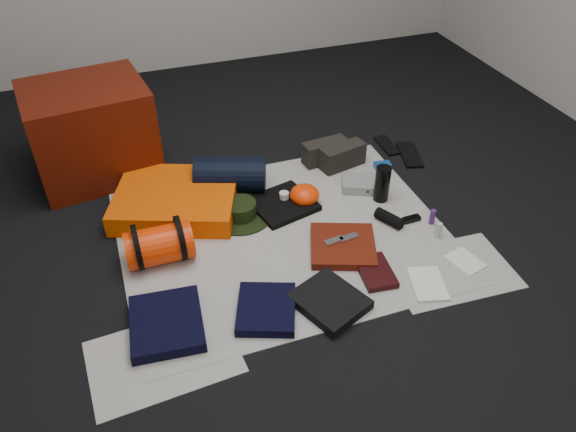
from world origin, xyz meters
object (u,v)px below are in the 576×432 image
object	(u,v)px
red_cabinet	(91,131)
compact_camera	(372,189)
stuff_sack	(159,245)
navy_duffel	(230,175)
water_bottle	(382,184)
paperback_book	(376,272)
sleeping_pad	(176,199)

from	to	relation	value
red_cabinet	compact_camera	bearing A→B (deg)	-34.57
stuff_sack	navy_duffel	world-z (taller)	navy_duffel
water_bottle	navy_duffel	bearing A→B (deg)	154.52
stuff_sack	paperback_book	xyz separation A→B (m)	(0.92, -0.43, -0.08)
navy_duffel	red_cabinet	bearing A→B (deg)	166.18
sleeping_pad	water_bottle	xyz separation A→B (m)	(1.06, -0.29, 0.05)
compact_camera	paperback_book	bearing A→B (deg)	-118.63
navy_duffel	water_bottle	size ratio (longest dim) A/B	1.88
paperback_book	navy_duffel	bearing A→B (deg)	123.45
water_bottle	compact_camera	xyz separation A→B (m)	(-0.02, 0.08, -0.08)
red_cabinet	water_bottle	distance (m)	1.64
sleeping_pad	stuff_sack	bearing A→B (deg)	-110.99
sleeping_pad	stuff_sack	xyz separation A→B (m)	(-0.15, -0.38, 0.03)
stuff_sack	navy_duffel	size ratio (longest dim) A/B	0.81
paperback_book	red_cabinet	bearing A→B (deg)	136.43
compact_camera	navy_duffel	bearing A→B (deg)	155.17
sleeping_pad	water_bottle	size ratio (longest dim) A/B	3.05
red_cabinet	compact_camera	size ratio (longest dim) A/B	5.98
stuff_sack	paperback_book	world-z (taller)	stuff_sack
sleeping_pad	water_bottle	world-z (taller)	water_bottle
water_bottle	paperback_book	world-z (taller)	water_bottle
red_cabinet	navy_duffel	distance (m)	0.82
navy_duffel	water_bottle	xyz separation A→B (m)	(0.75, -0.36, 0.00)
sleeping_pad	red_cabinet	bearing A→B (deg)	124.98
navy_duffel	compact_camera	world-z (taller)	navy_duffel
sleeping_pad	compact_camera	size ratio (longest dim) A/B	5.83
stuff_sack	navy_duffel	distance (m)	0.64
red_cabinet	stuff_sack	size ratio (longest dim) A/B	2.06
red_cabinet	stuff_sack	bearing A→B (deg)	-84.04
stuff_sack	water_bottle	world-z (taller)	water_bottle
red_cabinet	paperback_book	distance (m)	1.75
red_cabinet	paperback_book	xyz separation A→B (m)	(1.13, -1.32, -0.24)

